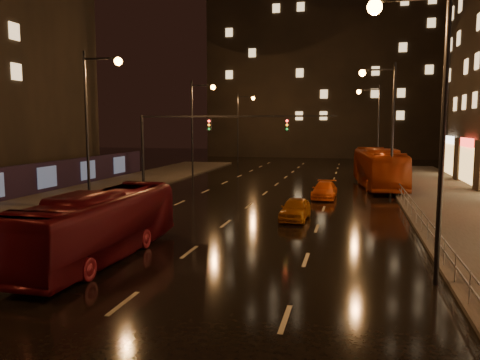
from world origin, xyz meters
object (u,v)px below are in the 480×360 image
object	(u,v)px
taxi_near	(295,209)
taxi_far	(325,190)
bus_red	(100,225)
bus_curb	(379,168)

from	to	relation	value
taxi_near	taxi_far	world-z (taller)	taxi_near
bus_red	taxi_near	xyz separation A→B (m)	(6.77, 9.79, -0.76)
bus_curb	taxi_far	bearing A→B (deg)	-126.69
bus_red	taxi_far	world-z (taller)	bus_red
taxi_far	bus_red	bearing A→B (deg)	-111.56
taxi_far	bus_curb	bearing A→B (deg)	61.37
taxi_near	taxi_far	distance (m)	8.65
bus_curb	taxi_far	size ratio (longest dim) A/B	2.95
bus_curb	taxi_near	world-z (taller)	bus_curb
bus_red	taxi_near	world-z (taller)	bus_red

